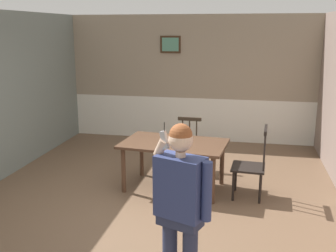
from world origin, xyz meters
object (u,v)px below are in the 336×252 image
object	(u,v)px
chair_near_window	(188,145)
chair_by_doorway	(251,165)
person_figure	(181,200)
dining_table	(174,148)

from	to	relation	value
chair_near_window	chair_by_doorway	distance (m)	1.47
chair_near_window	person_figure	bearing A→B (deg)	98.77
chair_near_window	chair_by_doorway	bearing A→B (deg)	139.13
dining_table	chair_by_doorway	distance (m)	1.19
person_figure	dining_table	bearing A→B (deg)	-57.54
dining_table	person_figure	size ratio (longest dim) A/B	1.01
chair_by_doorway	person_figure	bearing A→B (deg)	168.45
chair_near_window	dining_table	bearing A→B (deg)	85.52
chair_by_doorway	person_figure	world-z (taller)	person_figure
chair_by_doorway	chair_near_window	bearing A→B (deg)	51.41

